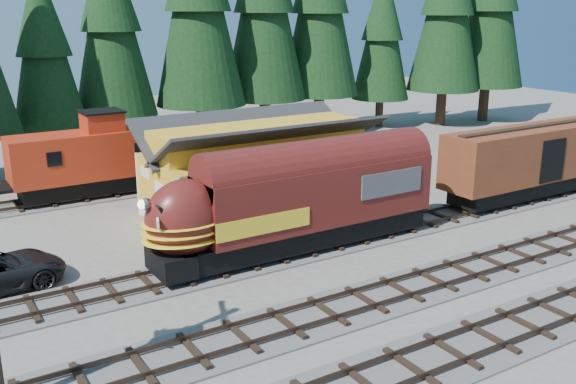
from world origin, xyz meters
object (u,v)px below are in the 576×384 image
locomotive (290,205)px  caboose (91,158)px  depot (260,158)px  boxcar (532,159)px

locomotive → caboose: 14.92m
depot → boxcar: size_ratio=1.01×
depot → caboose: 10.48m
depot → caboose: bearing=134.2°
boxcar → depot: bearing=156.1°
caboose → locomotive: bearing=-69.8°
locomotive → caboose: caboose is taller
locomotive → boxcar: 16.78m
depot → locomotive: depot is taller
depot → caboose: depot is taller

